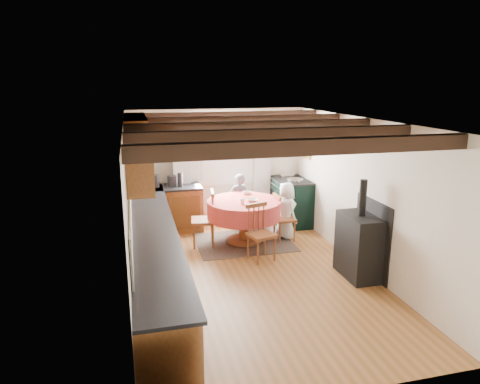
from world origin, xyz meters
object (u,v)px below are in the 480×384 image
object	(u,v)px
dining_table	(244,222)
chair_near	(261,233)
aga_range	(290,201)
cast_iron_stove	(360,229)
chair_right	(285,217)
child_far	(239,201)
cup	(242,201)
child_right	(286,210)
chair_left	(203,218)

from	to	relation	value
dining_table	chair_near	bearing A→B (deg)	-84.53
chair_near	aga_range	size ratio (longest dim) A/B	0.90
dining_table	aga_range	size ratio (longest dim) A/B	1.27
chair_near	cast_iron_stove	bearing A→B (deg)	-53.25
chair_right	cast_iron_stove	size ratio (longest dim) A/B	0.59
chair_right	cast_iron_stove	bearing A→B (deg)	-163.47
dining_table	chair_near	distance (m)	0.86
cast_iron_stove	child_far	size ratio (longest dim) A/B	1.34
dining_table	chair_right	bearing A→B (deg)	-2.92
cast_iron_stove	cup	bearing A→B (deg)	131.13
dining_table	child_right	xyz separation A→B (m)	(0.86, 0.07, 0.14)
chair_near	chair_left	distance (m)	1.24
child_right	cup	distance (m)	1.02
chair_left	child_far	bearing A→B (deg)	138.33
cup	dining_table	bearing A→B (deg)	68.19
child_right	cup	bearing A→B (deg)	92.60
cast_iron_stove	child_right	world-z (taller)	cast_iron_stove
dining_table	chair_near	xyz separation A→B (m)	(0.08, -0.86, 0.07)
dining_table	chair_left	world-z (taller)	chair_left
cast_iron_stove	child_right	size ratio (longest dim) A/B	1.41
chair_near	cup	size ratio (longest dim) A/B	10.45
chair_left	chair_right	distance (m)	1.55
chair_near	child_far	distance (m)	1.67
aga_range	cup	world-z (taller)	aga_range
dining_table	cup	xyz separation A→B (m)	(-0.08, -0.19, 0.45)
chair_left	child_far	size ratio (longest dim) A/B	0.90
dining_table	child_far	xyz separation A→B (m)	(0.11, 0.81, 0.17)
cast_iron_stove	cup	world-z (taller)	cast_iron_stove
aga_range	child_far	xyz separation A→B (m)	(-1.12, -0.06, 0.08)
chair_near	aga_range	xyz separation A→B (m)	(1.16, 1.73, 0.01)
child_far	child_right	distance (m)	1.05
dining_table	child_right	distance (m)	0.87
chair_left	aga_range	distance (m)	2.15
cast_iron_stove	chair_left	bearing A→B (deg)	138.16
aga_range	cast_iron_stove	size ratio (longest dim) A/B	0.70
chair_right	child_far	size ratio (longest dim) A/B	0.78
cast_iron_stove	child_right	distance (m)	1.98
chair_left	chair_right	xyz separation A→B (m)	(1.54, -0.10, -0.06)
chair_right	cast_iron_stove	xyz separation A→B (m)	(0.56, -1.79, 0.32)
child_right	cup	xyz separation A→B (m)	(-0.93, -0.27, 0.31)
aga_range	cup	size ratio (longest dim) A/B	11.58
child_far	chair_right	bearing A→B (deg)	122.86
chair_left	chair_right	world-z (taller)	chair_left
dining_table	aga_range	world-z (taller)	aga_range
chair_near	child_far	size ratio (longest dim) A/B	0.84
dining_table	child_far	distance (m)	0.83
dining_table	chair_left	distance (m)	0.77
cup	chair_right	bearing A→B (deg)	10.07
chair_near	cast_iron_stove	size ratio (longest dim) A/B	0.63
chair_near	chair_right	size ratio (longest dim) A/B	1.07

